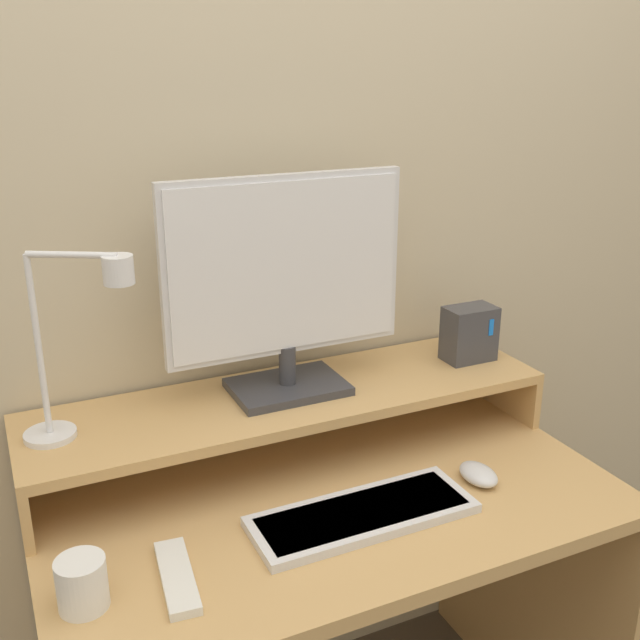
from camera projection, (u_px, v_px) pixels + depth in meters
wall_back at (255, 204)px, 1.61m from camera, size 6.00×0.05×2.50m
desk at (327, 585)px, 1.55m from camera, size 1.11×0.66×0.74m
monitor_shelf at (291, 402)px, 1.59m from camera, size 1.11×0.30×0.14m
monitor at (286, 282)px, 1.51m from camera, size 0.51×0.17×0.46m
desk_lamp at (79, 339)px, 1.33m from camera, size 0.21×0.15×0.36m
router_dock at (469, 334)px, 1.74m from camera, size 0.12×0.08×0.13m
keyboard at (363, 514)px, 1.38m from camera, size 0.42×0.15×0.02m
mouse at (478, 474)px, 1.50m from camera, size 0.06×0.10×0.03m
remote_control at (177, 577)px, 1.22m from camera, size 0.07×0.19×0.02m
mug at (82, 584)px, 1.15m from camera, size 0.08×0.08×0.08m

